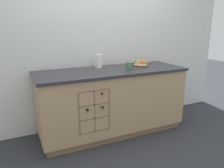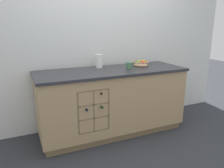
% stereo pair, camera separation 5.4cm
% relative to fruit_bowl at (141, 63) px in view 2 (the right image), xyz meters
% --- Properties ---
extents(ground_plane, '(14.00, 14.00, 0.00)m').
position_rel_fruit_bowl_xyz_m(ground_plane, '(-0.52, -0.11, -0.95)').
color(ground_plane, '#2D3035').
extents(back_wall, '(4.40, 0.06, 2.55)m').
position_rel_fruit_bowl_xyz_m(back_wall, '(-0.52, 0.30, 0.33)').
color(back_wall, silver).
rests_on(back_wall, ground_plane).
extents(kitchen_island, '(2.03, 0.73, 0.90)m').
position_rel_fruit_bowl_xyz_m(kitchen_island, '(-0.52, -0.11, -0.49)').
color(kitchen_island, olive).
rests_on(kitchen_island, ground_plane).
extents(fruit_bowl, '(0.24, 0.24, 0.09)m').
position_rel_fruit_bowl_xyz_m(fruit_bowl, '(0.00, 0.00, 0.00)').
color(fruit_bowl, tan).
rests_on(fruit_bowl, kitchen_island).
extents(white_pitcher, '(0.16, 0.10, 0.19)m').
position_rel_fruit_bowl_xyz_m(white_pitcher, '(-0.61, 0.11, 0.05)').
color(white_pitcher, white).
rests_on(white_pitcher, kitchen_island).
extents(ceramic_mug, '(0.12, 0.08, 0.09)m').
position_rel_fruit_bowl_xyz_m(ceramic_mug, '(-0.27, -0.14, 0.00)').
color(ceramic_mug, '#4C7A56').
rests_on(ceramic_mug, kitchen_island).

